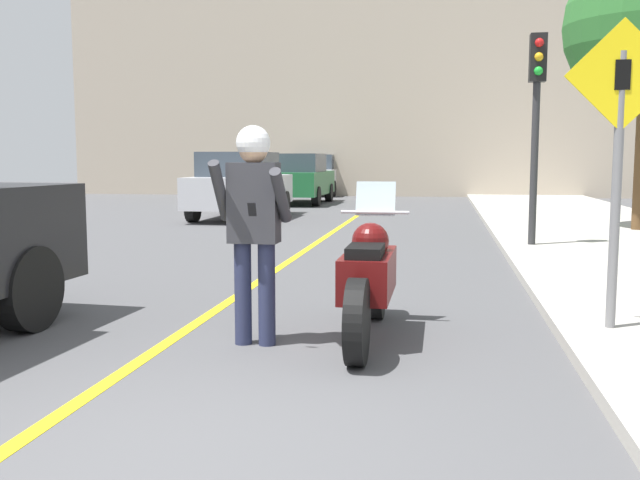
{
  "coord_description": "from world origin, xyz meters",
  "views": [
    {
      "loc": [
        1.62,
        -3.37,
        1.52
      ],
      "look_at": [
        0.58,
        2.73,
        0.81
      ],
      "focal_mm": 40.0,
      "sensor_mm": 36.0,
      "label": 1
    }
  ],
  "objects": [
    {
      "name": "traffic_light",
      "position": [
        3.1,
        8.73,
        2.48
      ],
      "size": [
        0.26,
        0.3,
        3.4
      ],
      "color": "#2D2D30",
      "rests_on": "sidewalk_curb"
    },
    {
      "name": "road_center_line",
      "position": [
        -0.6,
        6.0,
        0.0
      ],
      "size": [
        0.12,
        36.0,
        0.01
      ],
      "color": "yellow",
      "rests_on": "ground"
    },
    {
      "name": "ground_plane",
      "position": [
        0.0,
        0.0,
        0.0
      ],
      "size": [
        80.0,
        80.0,
        0.0
      ],
      "primitive_type": "plane",
      "color": "#4C4C4F"
    },
    {
      "name": "crossing_sign",
      "position": [
        3.04,
        2.82,
        1.63
      ],
      "size": [
        0.91,
        0.08,
        2.53
      ],
      "color": "slate",
      "rests_on": "sidewalk_curb"
    },
    {
      "name": "person_biker",
      "position": [
        0.13,
        2.18,
        1.1
      ],
      "size": [
        0.59,
        0.48,
        1.78
      ],
      "color": "#282D4C",
      "rests_on": "ground"
    },
    {
      "name": "building_backdrop",
      "position": [
        0.0,
        26.0,
        4.37
      ],
      "size": [
        28.0,
        1.2,
        8.75
      ],
      "color": "#B2A38E",
      "rests_on": "ground"
    },
    {
      "name": "parked_car_green",
      "position": [
        -3.15,
        20.23,
        0.86
      ],
      "size": [
        1.88,
        4.2,
        1.68
      ],
      "color": "black",
      "rests_on": "ground"
    },
    {
      "name": "parked_car_white",
      "position": [
        -3.53,
        26.09,
        0.86
      ],
      "size": [
        1.88,
        4.2,
        1.68
      ],
      "color": "black",
      "rests_on": "ground"
    },
    {
      "name": "motorcycle",
      "position": [
        1.03,
        2.54,
        0.51
      ],
      "size": [
        0.62,
        2.23,
        1.31
      ],
      "color": "black",
      "rests_on": "ground"
    },
    {
      "name": "parked_car_silver",
      "position": [
        -3.44,
        14.17,
        0.86
      ],
      "size": [
        1.88,
        4.2,
        1.68
      ],
      "color": "black",
      "rests_on": "ground"
    }
  ]
}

